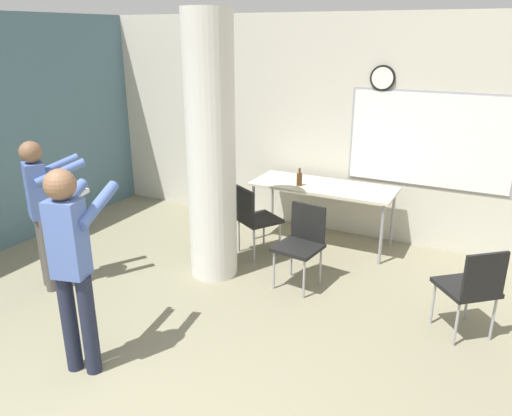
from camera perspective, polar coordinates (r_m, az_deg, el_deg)
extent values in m
cube|color=beige|center=(6.61, 9.46, 9.05)|extent=(8.00, 0.12, 2.80)
cylinder|color=black|center=(6.31, 14.28, 14.20)|extent=(0.30, 0.03, 0.30)
cylinder|color=white|center=(6.30, 14.24, 14.20)|extent=(0.25, 0.01, 0.25)
cube|color=#99999E|center=(6.31, 19.26, 7.27)|extent=(1.93, 0.01, 1.16)
cube|color=white|center=(6.31, 19.25, 7.26)|extent=(1.87, 0.02, 1.10)
cylinder|color=silver|center=(5.24, -5.17, 6.50)|extent=(0.52, 0.52, 2.80)
cube|color=beige|center=(6.25, 7.68, 2.47)|extent=(1.77, 0.69, 0.03)
cylinder|color=gray|center=(6.43, -0.27, -0.50)|extent=(0.04, 0.04, 0.74)
cylinder|color=gray|center=(5.91, 14.14, -2.97)|extent=(0.04, 0.04, 0.74)
cylinder|color=gray|center=(6.91, 1.88, 0.95)|extent=(0.04, 0.04, 0.74)
cylinder|color=gray|center=(6.43, 15.32, -1.21)|extent=(0.04, 0.04, 0.74)
cylinder|color=#4C3319|center=(6.17, 4.98, 3.27)|extent=(0.07, 0.07, 0.16)
cylinder|color=#4C3319|center=(6.14, 5.01, 4.26)|extent=(0.03, 0.03, 0.07)
cube|color=black|center=(4.81, 22.86, -8.37)|extent=(0.62, 0.62, 0.04)
cube|color=black|center=(4.57, 24.69, -7.03)|extent=(0.32, 0.28, 0.40)
cylinder|color=#99999E|center=(5.14, 23.00, -9.50)|extent=(0.02, 0.02, 0.43)
cylinder|color=#99999E|center=(4.95, 19.57, -10.20)|extent=(0.02, 0.02, 0.43)
cylinder|color=#99999E|center=(4.90, 25.46, -11.37)|extent=(0.02, 0.02, 0.43)
cylinder|color=#99999E|center=(4.70, 21.93, -12.21)|extent=(0.02, 0.02, 0.43)
cube|color=black|center=(5.97, 0.37, -1.30)|extent=(0.61, 0.61, 0.04)
cube|color=black|center=(5.80, -1.35, 0.35)|extent=(0.35, 0.23, 0.40)
cylinder|color=#99999E|center=(6.01, 2.73, -3.60)|extent=(0.02, 0.02, 0.43)
cylinder|color=#99999E|center=(6.29, 0.89, -2.50)|extent=(0.02, 0.02, 0.43)
cylinder|color=#99999E|center=(5.83, -0.21, -4.33)|extent=(0.02, 0.02, 0.43)
cylinder|color=#99999E|center=(6.12, -1.96, -3.16)|extent=(0.02, 0.02, 0.43)
cube|color=black|center=(5.23, 4.82, -4.54)|extent=(0.49, 0.49, 0.04)
cube|color=black|center=(5.31, 5.99, -1.61)|extent=(0.40, 0.08, 0.40)
cylinder|color=#99999E|center=(5.27, 2.05, -7.09)|extent=(0.02, 0.02, 0.43)
cylinder|color=#99999E|center=(5.11, 5.50, -8.09)|extent=(0.02, 0.02, 0.43)
cylinder|color=#99999E|center=(5.55, 4.06, -5.70)|extent=(0.02, 0.02, 0.43)
cylinder|color=#99999E|center=(5.39, 7.38, -6.59)|extent=(0.02, 0.02, 0.43)
cylinder|color=#514C47|center=(5.59, -22.72, -5.02)|extent=(0.12, 0.12, 0.80)
cylinder|color=#514C47|center=(5.73, -23.01, -4.44)|extent=(0.12, 0.12, 0.80)
cube|color=#4C66AD|center=(5.43, -23.80, 1.85)|extent=(0.29, 0.28, 0.56)
sphere|color=brown|center=(5.34, -24.37, 5.84)|extent=(0.22, 0.22, 0.22)
cylinder|color=#4C66AD|center=(5.30, -21.45, 3.81)|extent=(0.33, 0.47, 0.23)
cylinder|color=#4C66AD|center=(5.54, -22.00, 4.40)|extent=(0.33, 0.47, 0.23)
cylinder|color=#1E2338|center=(4.18, -18.56, -12.59)|extent=(0.12, 0.12, 0.85)
cylinder|color=#1E2338|center=(4.27, -20.53, -12.17)|extent=(0.12, 0.12, 0.85)
cube|color=#4C66AD|center=(3.91, -20.75, -3.31)|extent=(0.29, 0.25, 0.60)
sphere|color=brown|center=(3.77, -21.50, 2.50)|extent=(0.23, 0.23, 0.23)
cylinder|color=#4C66AD|center=(3.96, -17.58, 0.37)|extent=(0.21, 0.54, 0.24)
cylinder|color=#4C66AD|center=(4.10, -20.86, 0.65)|extent=(0.21, 0.54, 0.24)
cube|color=white|center=(4.29, -19.14, 1.71)|extent=(0.07, 0.13, 0.04)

